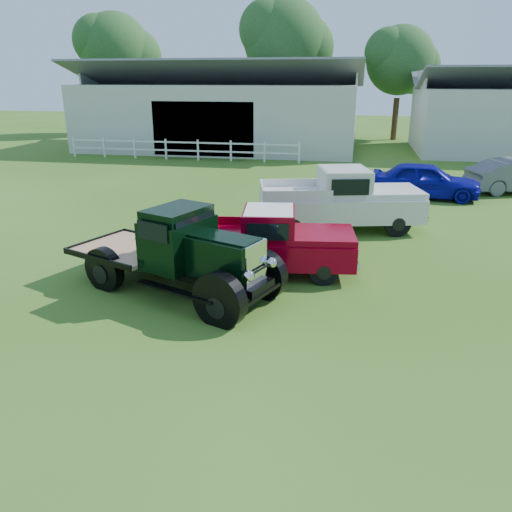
% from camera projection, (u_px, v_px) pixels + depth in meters
% --- Properties ---
extents(ground, '(120.00, 120.00, 0.00)m').
position_uv_depth(ground, '(234.00, 325.00, 9.89)').
color(ground, '#2F5711').
extents(shed_left, '(18.80, 10.20, 5.60)m').
position_uv_depth(shed_left, '(223.00, 106.00, 34.23)').
color(shed_left, '#B2B2B2').
rests_on(shed_left, ground).
extents(fence_rail, '(14.20, 0.16, 1.20)m').
position_uv_depth(fence_rail, '(182.00, 150.00, 29.61)').
color(fence_rail, white).
rests_on(fence_rail, ground).
extents(tree_a, '(6.30, 6.30, 10.50)m').
position_uv_depth(tree_a, '(117.00, 70.00, 41.87)').
color(tree_a, '#173C19').
rests_on(tree_a, ground).
extents(tree_b, '(6.90, 6.90, 11.50)m').
position_uv_depth(tree_b, '(284.00, 63.00, 40.08)').
color(tree_b, '#173C19').
rests_on(tree_b, ground).
extents(tree_c, '(5.40, 5.40, 9.00)m').
position_uv_depth(tree_c, '(399.00, 79.00, 37.94)').
color(tree_c, '#173C19').
rests_on(tree_c, ground).
extents(vintage_flatbed, '(5.40, 3.68, 1.99)m').
position_uv_depth(vintage_flatbed, '(176.00, 250.00, 11.12)').
color(vintage_flatbed, black).
rests_on(vintage_flatbed, ground).
extents(red_pickup, '(4.71, 2.30, 1.65)m').
position_uv_depth(red_pickup, '(265.00, 241.00, 12.32)').
color(red_pickup, maroon).
rests_on(red_pickup, ground).
extents(white_pickup, '(5.59, 3.25, 1.93)m').
position_uv_depth(white_pickup, '(340.00, 200.00, 15.84)').
color(white_pickup, silver).
rests_on(white_pickup, ground).
extents(misc_car_blue, '(4.35, 2.01, 1.44)m').
position_uv_depth(misc_car_blue, '(425.00, 180.00, 20.13)').
color(misc_car_blue, '#0B0B96').
rests_on(misc_car_blue, ground).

